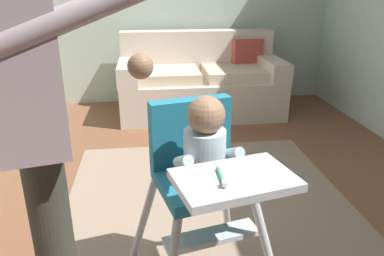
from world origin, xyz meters
TOP-DOWN VIEW (x-y plane):
  - ground at (0.00, 0.00)m, footprint 5.65×6.55m
  - area_rug at (0.23, -0.38)m, footprint 1.85×2.87m
  - couch at (0.45, 1.99)m, footprint 1.73×0.86m
  - high_chair at (0.08, -0.62)m, footprint 0.72×0.81m
  - adult_standing at (-0.50, -0.75)m, footprint 0.59×0.50m

SIDE VIEW (x-z plane):
  - ground at x=0.00m, z-range -0.10..0.00m
  - area_rug at x=0.23m, z-range 0.00..0.01m
  - couch at x=0.45m, z-range -0.10..0.76m
  - high_chair at x=0.08m, z-range 0.18..1.13m
  - adult_standing at x=-0.50m, z-range 0.11..1.71m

